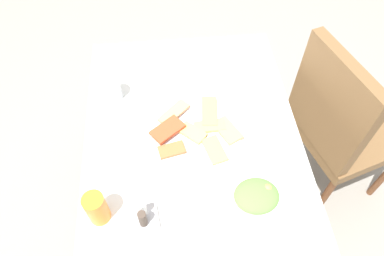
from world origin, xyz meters
name	(u,v)px	position (x,y,z in m)	size (l,w,h in m)	color
ground_plane	(192,209)	(0.00, 0.00, 0.00)	(6.00, 6.00, 0.00)	gray
dining_table	(192,144)	(0.00, 0.00, 0.63)	(1.02, 0.78, 0.71)	white
dining_chair	(339,123)	(-0.10, 0.66, 0.53)	(0.52, 0.53, 0.93)	brown
pide_platter	(193,133)	(0.02, 0.00, 0.72)	(0.35, 0.36, 0.04)	white
salad_plate_greens	(257,196)	(0.29, 0.18, 0.73)	(0.23, 0.23, 0.04)	white
soda_can	(97,208)	(0.30, -0.32, 0.77)	(0.07, 0.07, 0.12)	orange
drinking_glass	(112,88)	(-0.19, -0.29, 0.76)	(0.07, 0.07, 0.10)	silver
paper_napkin	(249,71)	(-0.28, 0.27, 0.72)	(0.11, 0.11, 0.00)	white
fork	(245,71)	(-0.28, 0.25, 0.72)	(0.17, 0.01, 0.01)	silver
spoon	(254,70)	(-0.28, 0.29, 0.72)	(0.19, 0.01, 0.01)	silver
condiment_caddy	(143,216)	(0.32, -0.18, 0.74)	(0.10, 0.10, 0.08)	#B2B2B7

